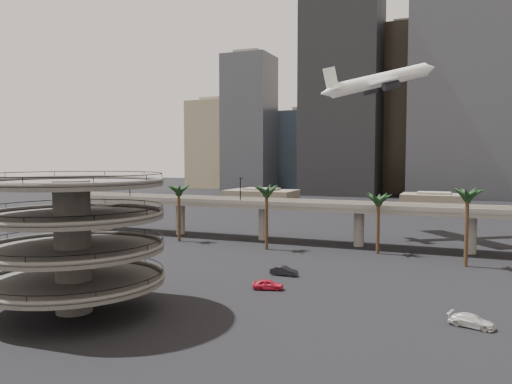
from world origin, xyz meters
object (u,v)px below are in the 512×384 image
at_px(airborne_jet, 379,81).
at_px(car_b, 284,271).
at_px(car_c, 472,321).
at_px(parking_ramp, 72,233).
at_px(overpass, 309,210).
at_px(car_a, 268,284).

xyz_separation_m(airborne_jet, car_b, (-7.23, -49.67, -36.81)).
bearing_deg(car_c, car_b, 76.07).
bearing_deg(parking_ramp, car_b, 57.38).
xyz_separation_m(overpass, car_c, (32.27, -46.50, -6.62)).
distance_m(parking_ramp, car_b, 34.19).
bearing_deg(car_b, airborne_jet, -6.85).
bearing_deg(car_c, car_a, 91.97).
xyz_separation_m(overpass, airborne_jet, (12.00, 18.44, 30.21)).
bearing_deg(overpass, airborne_jet, 56.95).
relative_size(parking_ramp, car_c, 4.49).
distance_m(parking_ramp, car_a, 27.82).
bearing_deg(parking_ramp, car_c, 15.44).
xyz_separation_m(car_b, car_c, (27.50, -15.26, -0.02)).
bearing_deg(car_b, parking_ramp, 148.81).
relative_size(car_a, car_c, 0.89).
relative_size(overpass, car_c, 26.30).
bearing_deg(car_b, overpass, 10.10).
relative_size(airborne_jet, car_c, 5.46).
distance_m(parking_ramp, airborne_jet, 85.96).
bearing_deg(car_c, airborne_jet, 32.43).
bearing_deg(parking_ramp, car_a, 45.49).
height_order(overpass, car_c, overpass).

